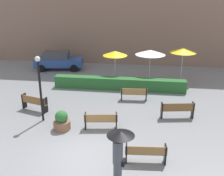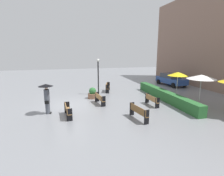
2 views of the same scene
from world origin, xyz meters
name	(u,v)px [view 2 (image 2 of 2)]	position (x,y,z in m)	size (l,w,h in m)	color
ground_plane	(70,105)	(0.00, 0.00, 0.00)	(60.00, 60.00, 0.00)	gray
bench_back_row	(152,100)	(1.78, 6.48, 0.50)	(1.73, 0.46, 0.84)	#9E7242
bench_near_right	(68,110)	(2.67, -0.25, 0.49)	(1.75, 0.50, 0.84)	#9E7242
bench_far_left	(107,87)	(-4.01, 4.10, 0.55)	(1.73, 0.82, 0.93)	olive
bench_mid_center	(100,98)	(0.31, 2.41, 0.50)	(1.75, 0.61, 0.86)	#9E7242
bench_far_right	(138,111)	(4.35, 4.21, 0.55)	(1.89, 0.63, 0.93)	brown
pedestrian_with_umbrella	(47,94)	(1.70, -1.61, 1.42)	(1.01, 1.01, 2.18)	#4C515B
planter_pot	(93,94)	(-1.69, 2.11, 0.44)	(0.89, 0.89, 1.04)	brown
lamp_post	(98,73)	(-3.03, 2.92, 2.25)	(0.28, 0.28, 3.64)	black
patio_umbrella_yellow	(178,74)	(0.10, 9.96, 2.29)	(1.85, 1.85, 2.47)	silver
patio_umbrella_white	(202,77)	(2.73, 10.29, 2.37)	(2.27, 2.27, 2.55)	silver
hedge_strip	(165,95)	(0.60, 8.40, 0.43)	(9.43, 0.70, 0.85)	#28602D
parked_car	(171,79)	(-5.39, 12.86, 0.82)	(4.40, 2.43, 1.57)	#28478C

